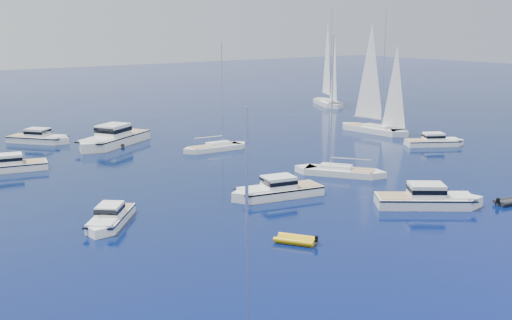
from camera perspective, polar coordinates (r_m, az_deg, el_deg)
The scene contains 15 objects.
ground at distance 46.81m, azimuth 14.38°, elevation -8.08°, with size 400.00×400.00×0.00m, color #09135A.
motor_cruiser_right at distance 57.89m, azimuth 15.59°, elevation -4.15°, with size 3.14×10.28×2.70m, color silver, non-canonical shape.
motor_cruiser_left at distance 52.38m, azimuth -13.35°, elevation -5.79°, with size 2.46×8.04×2.11m, color white, non-canonical shape.
motor_cruiser_centre at distance 58.81m, azimuth 1.93°, elevation -3.42°, with size 2.98×9.75×2.56m, color white, non-canonical shape.
motor_cruiser_far_r at distance 86.58m, azimuth 16.16°, elevation 1.29°, with size 2.61×8.53×2.24m, color white, non-canonical shape.
motor_cruiser_far_l at distance 74.31m, azimuth -21.95°, elevation -0.94°, with size 2.85×9.31×2.44m, color white, non-canonical shape.
motor_cruiser_distant at distance 85.68m, azimuth -13.11°, elevation 1.35°, with size 4.18×13.67×3.59m, color white, non-canonical shape.
motor_cruiser_horizon at distance 90.46m, azimuth -19.39°, elevation 1.54°, with size 2.95×9.63×2.53m, color silver, non-canonical shape.
sailboat_mid_r at distance 67.77m, azimuth 7.74°, elevation -1.37°, with size 2.75×10.58×15.55m, color silver, non-canonical shape.
sailboat_centre at distance 80.34m, azimuth -3.71°, elevation 0.92°, with size 2.55×9.79×14.39m, color white, non-canonical shape.
sailboat_sails_r at distance 95.07m, azimuth 10.85°, elevation 2.54°, with size 3.29×12.66×18.60m, color silver, non-canonical shape.
sailboat_sails_far at distance 125.40m, azimuth 6.65°, elevation 5.07°, with size 3.42×13.14×19.32m, color silver, non-canonical shape.
tender_yellow at distance 46.93m, azimuth 3.68°, elevation -7.64°, with size 1.82×3.23×0.95m, color gold, non-canonical shape.
tender_grey_near at distance 61.01m, azimuth 22.30°, elevation -3.79°, with size 1.60×2.75×0.95m, color black, non-canonical shape.
tender_grey_far at distance 84.18m, azimuth -13.35°, elevation 1.14°, with size 2.03×3.72×0.95m, color black, non-canonical shape.
Camera 1 is at (-34.52, -27.15, 16.19)m, focal length 43.24 mm.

